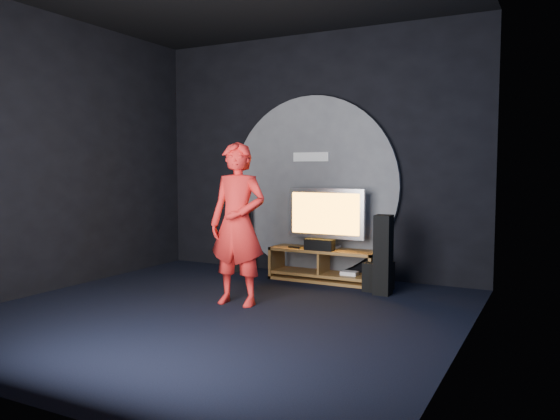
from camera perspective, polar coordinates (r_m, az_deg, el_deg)
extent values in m
plane|color=black|center=(6.02, -6.33, -10.64)|extent=(5.00, 5.00, 0.00)
cube|color=black|center=(8.02, 3.58, 5.76)|extent=(5.00, 0.04, 3.50)
cube|color=black|center=(3.99, -27.03, 6.61)|extent=(5.00, 0.04, 3.50)
cube|color=black|center=(7.50, -22.61, 5.52)|extent=(0.04, 5.00, 3.50)
cube|color=black|center=(4.89, 18.81, 6.37)|extent=(0.04, 5.00, 3.50)
cylinder|color=#515156|center=(7.97, 3.40, 2.53)|extent=(2.60, 0.08, 2.60)
cube|color=white|center=(7.92, 3.26, 5.56)|extent=(0.55, 0.03, 0.13)
cube|color=olive|center=(7.55, 4.58, -4.22)|extent=(1.50, 0.45, 0.04)
cube|color=olive|center=(7.61, 4.57, -6.67)|extent=(1.46, 0.42, 0.04)
cube|color=olive|center=(7.89, -0.34, -5.33)|extent=(0.04, 0.45, 0.45)
cube|color=olive|center=(7.33, 9.87, -6.15)|extent=(0.04, 0.45, 0.45)
cube|color=olive|center=(7.57, 4.58, -5.45)|extent=(0.03, 0.40, 0.29)
cube|color=olive|center=(7.62, 4.57, -7.26)|extent=(1.50, 0.45, 0.04)
cube|color=white|center=(7.46, 7.28, -6.56)|extent=(0.22, 0.16, 0.05)
cube|color=#AAABB2|center=(7.61, 4.79, -3.85)|extent=(0.36, 0.22, 0.04)
cylinder|color=#AAABB2|center=(7.60, 4.79, -3.32)|extent=(0.07, 0.07, 0.10)
cube|color=#AAABB2|center=(7.55, 4.81, -0.36)|extent=(1.12, 0.06, 0.69)
cube|color=orange|center=(7.52, 4.71, -0.37)|extent=(0.99, 0.01, 0.57)
cube|color=black|center=(7.40, 4.15, -3.64)|extent=(0.40, 0.15, 0.15)
cube|color=black|center=(7.59, 1.53, -3.91)|extent=(0.18, 0.05, 0.02)
cube|color=black|center=(8.23, -4.04, -3.04)|extent=(0.20, 0.22, 0.99)
cube|color=black|center=(6.85, 10.73, -4.63)|extent=(0.20, 0.22, 0.99)
cube|color=black|center=(7.10, 10.25, -6.85)|extent=(0.33, 0.33, 0.37)
imported|color=red|center=(6.22, -4.44, -1.47)|extent=(0.71, 0.49, 1.85)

